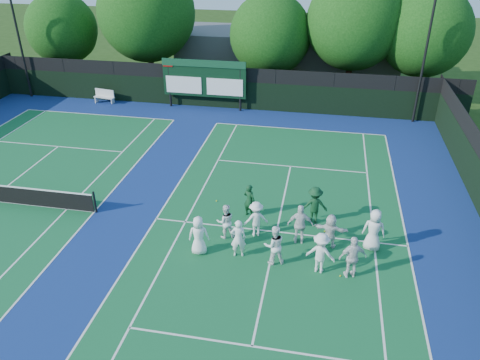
# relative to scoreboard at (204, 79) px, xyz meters

# --- Properties ---
(ground) EXTENTS (120.00, 120.00, 0.00)m
(ground) POSITION_rel_scoreboard_xyz_m (7.01, -15.59, -2.19)
(ground) COLOR #1D390F
(ground) RESTS_ON ground
(court_apron) EXTENTS (34.00, 32.00, 0.01)m
(court_apron) POSITION_rel_scoreboard_xyz_m (1.01, -14.59, -2.19)
(court_apron) COLOR navy
(court_apron) RESTS_ON ground
(near_court) EXTENTS (11.05, 23.85, 0.01)m
(near_court) POSITION_rel_scoreboard_xyz_m (7.01, -14.59, -2.18)
(near_court) COLOR #12582D
(near_court) RESTS_ON ground
(back_fence) EXTENTS (34.00, 0.08, 3.00)m
(back_fence) POSITION_rel_scoreboard_xyz_m (1.01, 0.41, -0.83)
(back_fence) COLOR black
(back_fence) RESTS_ON ground
(scoreboard) EXTENTS (6.00, 0.21, 3.55)m
(scoreboard) POSITION_rel_scoreboard_xyz_m (0.00, 0.00, 0.00)
(scoreboard) COLOR black
(scoreboard) RESTS_ON ground
(clubhouse) EXTENTS (18.00, 6.00, 4.00)m
(clubhouse) POSITION_rel_scoreboard_xyz_m (5.01, 8.41, -0.19)
(clubhouse) COLOR #58595D
(clubhouse) RESTS_ON ground
(light_pole_left) EXTENTS (1.20, 0.30, 10.12)m
(light_pole_left) POSITION_rel_scoreboard_xyz_m (-13.99, 0.11, 4.11)
(light_pole_left) COLOR black
(light_pole_left) RESTS_ON ground
(light_pole_right) EXTENTS (1.20, 0.30, 10.12)m
(light_pole_right) POSITION_rel_scoreboard_xyz_m (14.51, 0.11, 4.11)
(light_pole_right) COLOR black
(light_pole_right) RESTS_ON ground
(bench) EXTENTS (1.66, 0.70, 1.02)m
(bench) POSITION_rel_scoreboard_xyz_m (-7.67, -0.21, -1.64)
(bench) COLOR silver
(bench) RESTS_ON ground
(tree_a) EXTENTS (5.58, 5.58, 7.25)m
(tree_a) POSITION_rel_scoreboard_xyz_m (-12.55, 3.99, 2.13)
(tree_a) COLOR black
(tree_a) RESTS_ON ground
(tree_b) EXTENTS (7.39, 7.39, 9.60)m
(tree_b) POSITION_rel_scoreboard_xyz_m (-5.25, 3.99, 3.52)
(tree_b) COLOR black
(tree_b) RESTS_ON ground
(tree_c) EXTENTS (6.02, 6.02, 7.63)m
(tree_c) POSITION_rel_scoreboard_xyz_m (4.28, 3.99, 2.27)
(tree_c) COLOR black
(tree_c) RESTS_ON ground
(tree_d) EXTENTS (6.79, 6.79, 9.13)m
(tree_d) POSITION_rel_scoreboard_xyz_m (10.23, 3.99, 3.37)
(tree_d) COLOR black
(tree_d) RESTS_ON ground
(tree_e) EXTENTS (6.28, 6.28, 8.38)m
(tree_e) POSITION_rel_scoreboard_xyz_m (15.10, 3.99, 2.89)
(tree_e) COLOR black
(tree_e) RESTS_ON ground
(tennis_ball_1) EXTENTS (0.07, 0.07, 0.07)m
(tennis_ball_1) POSITION_rel_scoreboard_xyz_m (10.29, -14.81, -2.16)
(tennis_ball_1) COLOR #B5CA17
(tennis_ball_1) RESTS_ON ground
(tennis_ball_2) EXTENTS (0.07, 0.07, 0.07)m
(tennis_ball_2) POSITION_rel_scoreboard_xyz_m (9.74, -17.05, -2.16)
(tennis_ball_2) COLOR #B5CA17
(tennis_ball_2) RESTS_ON ground
(tennis_ball_3) EXTENTS (0.07, 0.07, 0.07)m
(tennis_ball_3) POSITION_rel_scoreboard_xyz_m (3.86, -12.58, -2.16)
(tennis_ball_3) COLOR #B5CA17
(tennis_ball_3) RESTS_ON ground
(tennis_ball_4) EXTENTS (0.07, 0.07, 0.07)m
(tennis_ball_4) POSITION_rel_scoreboard_xyz_m (9.07, -14.18, -2.16)
(tennis_ball_4) COLOR #B5CA17
(tennis_ball_4) RESTS_ON ground
(tennis_ball_5) EXTENTS (0.07, 0.07, 0.07)m
(tennis_ball_5) POSITION_rel_scoreboard_xyz_m (11.48, -13.39, -2.16)
(tennis_ball_5) COLOR #B5CA17
(tennis_ball_5) RESTS_ON ground
(player_front_0) EXTENTS (0.90, 0.67, 1.69)m
(player_front_0) POSITION_rel_scoreboard_xyz_m (4.11, -16.61, -1.35)
(player_front_0) COLOR white
(player_front_0) RESTS_ON ground
(player_front_1) EXTENTS (0.68, 0.52, 1.68)m
(player_front_1) POSITION_rel_scoreboard_xyz_m (5.70, -16.50, -1.35)
(player_front_1) COLOR white
(player_front_1) RESTS_ON ground
(player_front_2) EXTENTS (0.99, 0.88, 1.69)m
(player_front_2) POSITION_rel_scoreboard_xyz_m (7.15, -16.68, -1.35)
(player_front_2) COLOR white
(player_front_2) RESTS_ON ground
(player_front_3) EXTENTS (1.20, 0.82, 1.71)m
(player_front_3) POSITION_rel_scoreboard_xyz_m (8.93, -16.86, -1.34)
(player_front_3) COLOR white
(player_front_3) RESTS_ON ground
(player_front_4) EXTENTS (1.13, 0.73, 1.79)m
(player_front_4) POSITION_rel_scoreboard_xyz_m (10.10, -16.95, -1.30)
(player_front_4) COLOR silver
(player_front_4) RESTS_ON ground
(player_back_0) EXTENTS (0.93, 0.83, 1.57)m
(player_back_0) POSITION_rel_scoreboard_xyz_m (4.92, -15.34, -1.41)
(player_back_0) COLOR white
(player_back_0) RESTS_ON ground
(player_back_1) EXTENTS (1.19, 0.94, 1.62)m
(player_back_1) POSITION_rel_scoreboard_xyz_m (6.16, -14.96, -1.38)
(player_back_1) COLOR white
(player_back_1) RESTS_ON ground
(player_back_2) EXTENTS (1.09, 0.53, 1.80)m
(player_back_2) POSITION_rel_scoreboard_xyz_m (8.03, -15.15, -1.29)
(player_back_2) COLOR silver
(player_back_2) RESTS_ON ground
(player_back_3) EXTENTS (1.45, 0.61, 1.52)m
(player_back_3) POSITION_rel_scoreboard_xyz_m (9.26, -15.19, -1.43)
(player_back_3) COLOR silver
(player_back_3) RESTS_ON ground
(player_back_4) EXTENTS (0.97, 0.71, 1.84)m
(player_back_4) POSITION_rel_scoreboard_xyz_m (10.98, -15.03, -1.27)
(player_back_4) COLOR white
(player_back_4) RESTS_ON ground
(coach_left) EXTENTS (0.69, 0.60, 1.61)m
(coach_left) POSITION_rel_scoreboard_xyz_m (5.62, -13.51, -1.39)
(coach_left) COLOR #103A1D
(coach_left) RESTS_ON ground
(coach_right) EXTENTS (1.24, 0.84, 1.77)m
(coach_right) POSITION_rel_scoreboard_xyz_m (8.53, -13.50, -1.31)
(coach_right) COLOR #103B1D
(coach_right) RESTS_ON ground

